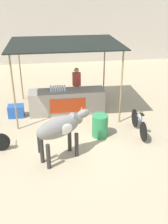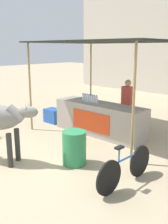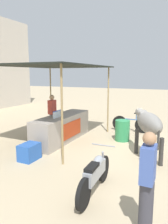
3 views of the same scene
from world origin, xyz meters
The scene contains 11 objects.
ground_plane centered at (0.00, 0.00, 0.00)m, with size 60.00×60.00×0.00m, color tan.
stall_counter centered at (0.00, 2.20, 0.48)m, with size 3.00×0.82×0.96m.
stall_awning centered at (0.00, 2.50, 2.66)m, with size 4.20×3.20×2.78m.
water_bottle_row centered at (-0.35, 2.15, 1.07)m, with size 0.61×0.07×0.25m.
vendor_behind_counter centered at (0.49, 2.95, 0.85)m, with size 0.34×0.22×1.65m.
cooler_box centered at (-2.03, 2.10, 0.24)m, with size 0.60×0.44×0.48m, color blue.
water_barrel centered at (0.95, 0.16, 0.39)m, with size 0.54×0.54×0.78m, color #2D8C51.
cow centered at (-0.44, -0.98, 1.03)m, with size 1.76×1.22×1.44m.
motorcycle_parked centered at (-2.88, -0.31, 0.43)m, with size 1.80×0.55×0.90m.
bicycle_leaning centered at (2.34, 0.15, 0.35)m, with size 0.11×1.66×0.85m.
passerby_on_street centered at (-3.66, -1.47, 0.85)m, with size 0.34×0.22×1.65m.
Camera 3 is at (-6.82, -1.91, 2.47)m, focal length 35.00 mm.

